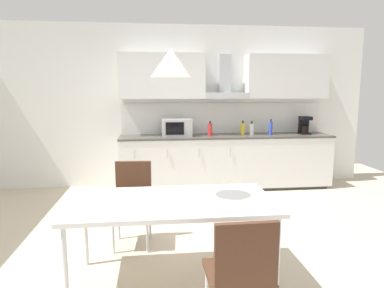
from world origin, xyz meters
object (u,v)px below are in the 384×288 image
(bottle_white, at_px, (252,129))
(bottle_yellow, at_px, (243,129))
(bottle_blue, at_px, (271,128))
(bottle_red, at_px, (210,129))
(chair_far_left, at_px, (133,194))
(chair_near_right, at_px, (241,269))
(coffee_maker, at_px, (304,125))
(dining_table, at_px, (172,205))
(microwave, at_px, (177,127))
(pendant_lamp, at_px, (171,63))

(bottle_white, distance_m, bottle_yellow, 0.15)
(bottle_blue, bearing_deg, bottle_red, 179.67)
(bottle_red, height_order, bottle_blue, bottle_blue)
(bottle_blue, bearing_deg, bottle_white, 168.79)
(bottle_blue, relative_size, chair_far_left, 0.31)
(bottle_yellow, bearing_deg, bottle_white, -9.24)
(chair_far_left, height_order, chair_near_right, same)
(chair_near_right, bearing_deg, bottle_red, 83.73)
(coffee_maker, height_order, bottle_yellow, coffee_maker)
(coffee_maker, bearing_deg, dining_table, -130.60)
(microwave, distance_m, coffee_maker, 2.18)
(bottle_yellow, bearing_deg, bottle_blue, -10.58)
(microwave, distance_m, bottle_yellow, 1.11)
(bottle_white, bearing_deg, dining_table, -117.94)
(pendant_lamp, bearing_deg, bottle_red, 74.29)
(chair_near_right, bearing_deg, bottle_white, 73.01)
(microwave, relative_size, chair_far_left, 0.55)
(bottle_red, relative_size, bottle_yellow, 1.03)
(microwave, distance_m, dining_table, 2.81)
(microwave, height_order, bottle_yellow, microwave)
(microwave, xyz_separation_m, chair_far_left, (-0.60, -1.97, -0.50))
(bottle_blue, distance_m, chair_near_right, 3.84)
(bottle_blue, height_order, pendant_lamp, pendant_lamp)
(chair_near_right, bearing_deg, bottle_yellow, 75.23)
(dining_table, height_order, pendant_lamp, pendant_lamp)
(chair_far_left, xyz_separation_m, pendant_lamp, (0.37, -0.81, 1.30))
(bottle_red, distance_m, chair_far_left, 2.29)
(pendant_lamp, bearing_deg, microwave, 85.29)
(bottle_red, distance_m, chair_near_right, 3.60)
(microwave, distance_m, chair_far_left, 2.12)
(coffee_maker, xyz_separation_m, pendant_lamp, (-2.41, -2.81, 0.79))
(bottle_white, relative_size, chair_near_right, 0.26)
(microwave, bearing_deg, chair_near_right, -87.58)
(coffee_maker, xyz_separation_m, bottle_blue, (-0.62, -0.07, -0.04))
(bottle_white, bearing_deg, chair_far_left, -133.07)
(bottle_red, xyz_separation_m, dining_table, (-0.77, -2.74, -0.31))
(coffee_maker, height_order, dining_table, coffee_maker)
(bottle_yellow, distance_m, bottle_blue, 0.46)
(microwave, relative_size, chair_near_right, 0.55)
(dining_table, bearing_deg, chair_near_right, -64.79)
(bottle_blue, bearing_deg, coffee_maker, 6.85)
(bottle_blue, relative_size, chair_near_right, 0.31)
(bottle_blue, distance_m, chair_far_left, 2.93)
(coffee_maker, relative_size, bottle_blue, 1.13)
(bottle_red, xyz_separation_m, bottle_blue, (1.02, -0.01, 0.01))
(coffee_maker, relative_size, bottle_yellow, 1.27)
(bottle_white, distance_m, chair_near_right, 3.79)
(microwave, relative_size, dining_table, 0.28)
(bottle_yellow, distance_m, chair_near_right, 3.78)
(chair_far_left, distance_m, chair_near_right, 1.79)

